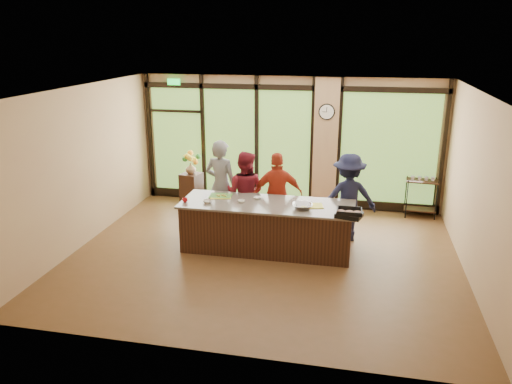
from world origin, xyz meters
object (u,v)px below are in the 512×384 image
at_px(cook_left, 221,186).
at_px(bar_cart, 421,193).
at_px(island_base, 267,227).
at_px(cook_right, 348,197).
at_px(roasting_pan, 349,215).
at_px(flower_stand, 192,191).

bearing_deg(cook_left, bar_cart, -144.67).
height_order(island_base, cook_right, cook_right).
distance_m(cook_left, roasting_pan, 2.87).
xyz_separation_m(cook_left, cook_right, (2.55, 0.02, -0.08)).
relative_size(cook_right, bar_cart, 1.87).
height_order(cook_left, roasting_pan, cook_left).
bearing_deg(flower_stand, bar_cart, 19.01).
bearing_deg(bar_cart, island_base, -136.15).
bearing_deg(flower_stand, cook_left, -34.35).
xyz_separation_m(cook_right, flower_stand, (-3.59, 1.12, -0.45)).
distance_m(cook_right, roasting_pan, 1.25).
relative_size(cook_left, flower_stand, 2.26).
xyz_separation_m(cook_left, bar_cart, (4.10, 1.66, -0.39)).
bearing_deg(cook_left, flower_stand, -34.24).
relative_size(cook_left, roasting_pan, 4.51).
height_order(cook_right, roasting_pan, cook_right).
height_order(cook_left, cook_right, cook_left).
xyz_separation_m(island_base, roasting_pan, (1.50, -0.43, 0.52)).
height_order(island_base, flower_stand, island_base).
relative_size(island_base, roasting_pan, 7.36).
distance_m(cook_left, cook_right, 2.55).
xyz_separation_m(cook_right, roasting_pan, (0.05, -1.24, 0.09)).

